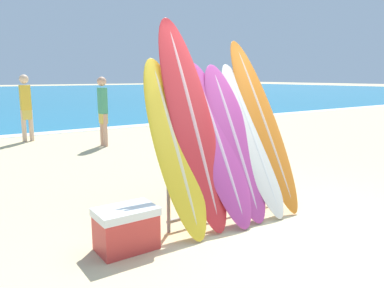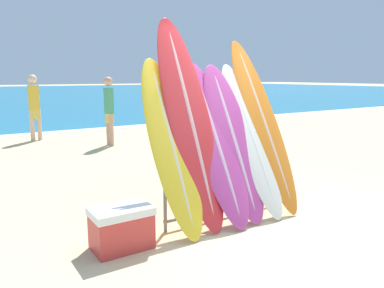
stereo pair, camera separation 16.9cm
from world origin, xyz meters
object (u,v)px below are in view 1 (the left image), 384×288
surfboard_slot_0 (174,144)px  person_mid_beach (26,105)px  surfboard_rack (229,183)px  person_far_left (103,109)px  surfboard_slot_1 (192,119)px  cooler_box (126,228)px  surfboard_slot_5 (263,122)px  surfboard_slot_2 (217,141)px  surfboard_slot_3 (234,140)px  surfboard_slot_4 (252,137)px

surfboard_slot_0 → person_mid_beach: bearing=91.3°
surfboard_rack → person_far_left: person_far_left is taller
surfboard_slot_1 → person_far_left: (0.96, 5.29, -0.29)m
cooler_box → surfboard_slot_5: bearing=7.4°
surfboard_slot_2 → surfboard_slot_0: bearing=179.5°
surfboard_slot_3 → person_mid_beach: size_ratio=1.07×
surfboard_slot_3 → surfboard_slot_5: 0.61m
surfboard_rack → surfboard_slot_5: surfboard_slot_5 is taller
surfboard_slot_3 → surfboard_slot_4: surfboard_slot_4 is taller
surfboard_slot_3 → surfboard_slot_5: (0.58, 0.10, 0.18)m
surfboard_slot_5 → surfboard_slot_0: bearing=-176.8°
surfboard_slot_0 → surfboard_slot_1: 0.41m
surfboard_slot_5 → person_mid_beach: 7.30m
surfboard_slot_4 → person_mid_beach: bearing=100.5°
surfboard_slot_4 → person_far_left: bearing=89.0°
person_mid_beach → surfboard_slot_4: bearing=-82.0°
surfboard_slot_0 → person_mid_beach: 7.20m
surfboard_slot_1 → surfboard_slot_4: bearing=-6.8°
surfboard_slot_5 → surfboard_slot_4: bearing=-162.4°
surfboard_slot_0 → surfboard_slot_4: size_ratio=1.03×
person_far_left → person_mid_beach: bearing=35.6°
surfboard_rack → surfboard_slot_1: surfboard_slot_1 is taller
surfboard_slot_4 → person_far_left: surfboard_slot_4 is taller
surfboard_slot_3 → surfboard_slot_1: bearing=168.6°
person_far_left → surfboard_slot_4: bearing=176.5°
surfboard_rack → surfboard_slot_5: (0.71, 0.16, 0.70)m
person_far_left → cooler_box: (-1.96, -5.58, -0.72)m
surfboard_slot_0 → cooler_box: 1.05m
surfboard_slot_0 → surfboard_slot_2: 0.61m
surfboard_slot_0 → surfboard_slot_2: (0.61, -0.01, -0.02)m
surfboard_slot_1 → person_far_left: bearing=79.7°
surfboard_slot_1 → surfboard_slot_5: 1.15m
cooler_box → person_mid_beach: bearing=85.8°
person_mid_beach → surfboard_slot_0: bearing=-91.2°
surfboard_slot_5 → surfboard_slot_2: bearing=-174.1°
surfboard_slot_1 → surfboard_slot_3: size_ratio=1.30×
surfboard_slot_2 → person_far_left: (0.66, 5.39, -0.02)m
surfboard_rack → person_mid_beach: bearing=97.0°
surfboard_slot_2 → surfboard_slot_3: 0.26m
surfboard_slot_0 → surfboard_slot_1: bearing=17.6°
surfboard_slot_4 → surfboard_slot_5: 0.34m
surfboard_slot_3 → surfboard_slot_4: size_ratio=0.99×
person_mid_beach → surfboard_slot_5: bearing=-79.7°
surfboard_slot_0 → person_mid_beach: surfboard_slot_0 is taller
surfboard_rack → cooler_box: surfboard_rack is taller
surfboard_rack → person_far_left: bearing=84.5°
surfboard_slot_4 → cooler_box: bearing=-174.2°
surfboard_slot_2 → surfboard_slot_4: 0.56m
surfboard_slot_0 → surfboard_slot_2: size_ratio=1.02×
surfboard_slot_5 → person_far_left: (-0.18, 5.30, -0.19)m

